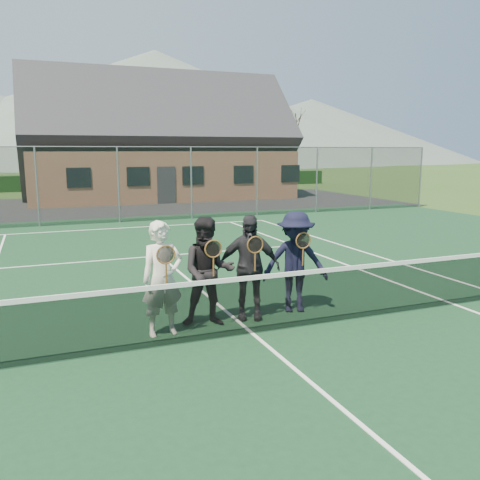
{
  "coord_description": "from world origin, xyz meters",
  "views": [
    {
      "loc": [
        -3.01,
        -6.99,
        2.88
      ],
      "look_at": [
        0.39,
        1.5,
        1.25
      ],
      "focal_mm": 38.0,
      "sensor_mm": 36.0,
      "label": 1
    }
  ],
  "objects": [
    {
      "name": "hill_centre",
      "position": [
        20.0,
        95.0,
        11.0
      ],
      "size": [
        120.0,
        120.0,
        22.0
      ],
      "primitive_type": "cone",
      "color": "#57685E",
      "rests_on": "ground"
    },
    {
      "name": "hedge_row",
      "position": [
        0.0,
        32.0,
        0.55
      ],
      "size": [
        40.0,
        1.2,
        1.1
      ],
      "primitive_type": "cube",
      "color": "black",
      "rests_on": "ground"
    },
    {
      "name": "tarmac_carpark",
      "position": [
        -4.0,
        20.0,
        0.01
      ],
      "size": [
        40.0,
        12.0,
        0.01
      ],
      "primitive_type": "cube",
      "color": "black",
      "rests_on": "ground"
    },
    {
      "name": "tree_c",
      "position": [
        2.0,
        33.0,
        5.79
      ],
      "size": [
        3.2,
        3.2,
        7.77
      ],
      "color": "#392814",
      "rests_on": "ground"
    },
    {
      "name": "player_c",
      "position": [
        0.24,
        0.74,
        0.92
      ],
      "size": [
        1.14,
        0.79,
        1.8
      ],
      "color": "black",
      "rests_on": "court_surface"
    },
    {
      "name": "court_surface",
      "position": [
        0.0,
        0.0,
        0.01
      ],
      "size": [
        30.0,
        30.0,
        0.02
      ],
      "primitive_type": "cube",
      "color": "#14381E",
      "rests_on": "ground"
    },
    {
      "name": "ground",
      "position": [
        0.0,
        20.0,
        0.0
      ],
      "size": [
        220.0,
        220.0,
        0.0
      ],
      "primitive_type": "plane",
      "color": "#2B4819",
      "rests_on": "ground"
    },
    {
      "name": "player_b",
      "position": [
        -0.5,
        0.67,
        0.92
      ],
      "size": [
        1.03,
        0.9,
        1.8
      ],
      "color": "black",
      "rests_on": "court_surface"
    },
    {
      "name": "tree_e",
      "position": [
        18.0,
        33.0,
        5.79
      ],
      "size": [
        3.2,
        3.2,
        7.77
      ],
      "color": "#392714",
      "rests_on": "ground"
    },
    {
      "name": "player_d",
      "position": [
        1.16,
        0.8,
        0.92
      ],
      "size": [
        1.31,
        1.0,
        1.8
      ],
      "color": "black",
      "rests_on": "court_surface"
    },
    {
      "name": "tree_d",
      "position": [
        12.0,
        33.0,
        5.79
      ],
      "size": [
        3.2,
        3.2,
        7.77
      ],
      "color": "#332012",
      "rests_on": "ground"
    },
    {
      "name": "clubhouse",
      "position": [
        4.0,
        24.0,
        3.99
      ],
      "size": [
        15.6,
        8.2,
        7.7
      ],
      "color": "#9E6B4C",
      "rests_on": "ground"
    },
    {
      "name": "hill_east",
      "position": [
        55.0,
        95.0,
        7.0
      ],
      "size": [
        90.0,
        90.0,
        14.0
      ],
      "primitive_type": "cone",
      "color": "#506058",
      "rests_on": "ground"
    },
    {
      "name": "court_markings",
      "position": [
        0.0,
        0.0,
        0.02
      ],
      "size": [
        11.03,
        23.83,
        0.01
      ],
      "color": "white",
      "rests_on": "court_surface"
    },
    {
      "name": "perimeter_fence",
      "position": [
        0.0,
        13.5,
        1.52
      ],
      "size": [
        30.07,
        0.07,
        3.02
      ],
      "color": "slate",
      "rests_on": "ground"
    },
    {
      "name": "tennis_net",
      "position": [
        0.0,
        0.0,
        0.54
      ],
      "size": [
        11.68,
        0.08,
        1.1
      ],
      "color": "slate",
      "rests_on": "ground"
    },
    {
      "name": "player_a",
      "position": [
        -1.3,
        0.5,
        0.92
      ],
      "size": [
        0.69,
        0.53,
        1.8
      ],
      "color": "white",
      "rests_on": "court_surface"
    }
  ]
}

